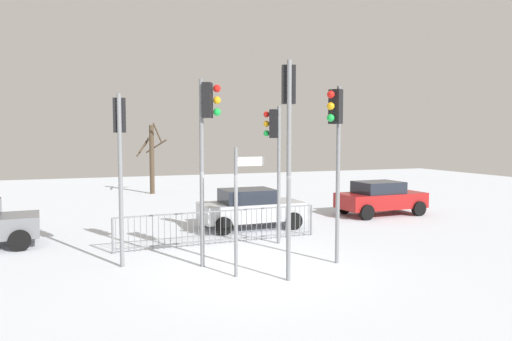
{
  "coord_description": "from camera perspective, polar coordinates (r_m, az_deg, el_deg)",
  "views": [
    {
      "loc": [
        -4.13,
        -11.21,
        3.43
      ],
      "look_at": [
        0.84,
        2.16,
        2.4
      ],
      "focal_mm": 33.15,
      "sensor_mm": 36.0,
      "label": 1
    }
  ],
  "objects": [
    {
      "name": "car_red_mid",
      "position": [
        21.33,
        14.76,
        -3.16
      ],
      "size": [
        3.86,
        2.04,
        1.47
      ],
      "rotation": [
        0.0,
        0.0,
        0.04
      ],
      "color": "maroon",
      "rests_on": "ground"
    },
    {
      "name": "traffic_light_foreground_right",
      "position": [
        11.21,
        3.95,
        5.96
      ],
      "size": [
        0.37,
        0.55,
        5.19
      ],
      "rotation": [
        0.0,
        0.0,
        5.95
      ],
      "color": "slate",
      "rests_on": "ground"
    },
    {
      "name": "traffic_light_foreground_left",
      "position": [
        15.01,
        2.25,
        3.3
      ],
      "size": [
        0.48,
        0.45,
        4.38
      ],
      "rotation": [
        0.0,
        0.0,
        0.88
      ],
      "color": "slate",
      "rests_on": "ground"
    },
    {
      "name": "traffic_light_rear_left",
      "position": [
        12.66,
        9.6,
        4.32
      ],
      "size": [
        0.52,
        0.42,
        4.76
      ],
      "rotation": [
        0.0,
        0.0,
        2.09
      ],
      "color": "slate",
      "rests_on": "ground"
    },
    {
      "name": "pedestrian_guard_railing",
      "position": [
        15.21,
        -4.31,
        -6.76
      ],
      "size": [
        6.7,
        0.38,
        1.07
      ],
      "rotation": [
        0.0,
        0.0,
        0.05
      ],
      "color": "slate",
      "rests_on": "ground"
    },
    {
      "name": "car_silver_trailing",
      "position": [
        17.69,
        -0.71,
        -4.51
      ],
      "size": [
        3.82,
        1.96,
        1.47
      ],
      "rotation": [
        0.0,
        0.0,
        0.01
      ],
      "color": "#B2B5BA",
      "rests_on": "ground"
    },
    {
      "name": "traffic_light_mid_left",
      "position": [
        12.86,
        -16.1,
        3.48
      ],
      "size": [
        0.34,
        0.57,
        4.53
      ],
      "rotation": [
        0.0,
        0.0,
        6.17
      ],
      "color": "slate",
      "rests_on": "ground"
    },
    {
      "name": "ground_plane",
      "position": [
        12.43,
        -0.16,
        -11.86
      ],
      "size": [
        60.0,
        60.0,
        0.0
      ],
      "primitive_type": "plane",
      "color": "silver"
    },
    {
      "name": "traffic_light_rear_right",
      "position": [
        12.29,
        -5.97,
        4.84
      ],
      "size": [
        0.52,
        0.41,
        4.9
      ],
      "rotation": [
        0.0,
        0.0,
        4.23
      ],
      "color": "slate",
      "rests_on": "ground"
    },
    {
      "name": "bare_tree_centre",
      "position": [
        28.86,
        -12.48,
        1.59
      ],
      "size": [
        1.88,
        1.64,
        4.21
      ],
      "color": "#473828",
      "rests_on": "ground"
    },
    {
      "name": "direction_sign_post",
      "position": [
        11.49,
        -2.16,
        -4.15
      ],
      "size": [
        0.79,
        0.11,
        3.17
      ],
      "rotation": [
        0.0,
        0.0,
        0.07
      ],
      "color": "slate",
      "rests_on": "ground"
    }
  ]
}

